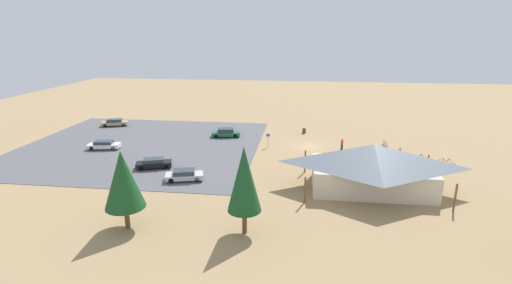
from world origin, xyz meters
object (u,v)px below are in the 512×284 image
object	(u,v)px
car_tan_near_entry	(115,122)
bike_pavilion	(372,165)
car_silver_mid_lot	(184,175)
bicycle_green_yard_front	(423,163)
bicycle_purple_lone_east	(399,151)
bicycle_silver_yard_center	(385,144)
bicycle_teal_mid_cluster	(407,162)
lot_sign	(268,138)
bicycle_black_lone_west	(432,170)
bicycle_white_by_bin	(451,167)
trash_bin	(304,131)
bicycle_blue_back_row	(384,147)
pine_far_east	(244,179)
car_black_back_corner	(154,163)
bicycle_yellow_yard_left	(422,157)
bicycle_orange_front_row	(392,155)
car_white_aisle_side	(104,145)
pine_east	(123,180)
bicycle_red_edge_north	(445,161)
car_green_far_end	(226,133)
visitor_by_pavilion	(342,144)

from	to	relation	value
car_tan_near_entry	bike_pavilion	bearing A→B (deg)	150.33
car_silver_mid_lot	bicycle_green_yard_front	bearing A→B (deg)	-163.26
bicycle_purple_lone_east	bicycle_silver_yard_center	distance (m)	3.78
bicycle_teal_mid_cluster	bike_pavilion	bearing A→B (deg)	55.00
lot_sign	bicycle_black_lone_west	size ratio (longest dim) A/B	1.41
bicycle_black_lone_west	bicycle_white_by_bin	distance (m)	3.11
trash_bin	bicycle_teal_mid_cluster	size ratio (longest dim) A/B	0.56
bicycle_blue_back_row	car_tan_near_entry	world-z (taller)	car_tan_near_entry
pine_far_east	car_black_back_corner	xyz separation A→B (m)	(14.30, -14.81, -4.40)
bicycle_black_lone_west	bicycle_yellow_yard_left	xyz separation A→B (m)	(-0.18, -4.96, -0.01)
car_silver_mid_lot	bicycle_silver_yard_center	bearing A→B (deg)	-146.83
bicycle_orange_front_row	car_white_aisle_side	distance (m)	42.65
bicycle_purple_lone_east	car_white_aisle_side	distance (m)	44.21
bike_pavilion	bicycle_silver_yard_center	size ratio (longest dim) A/B	9.26
bike_pavilion	trash_bin	distance (m)	25.10
lot_sign	bicycle_silver_yard_center	bearing A→B (deg)	-171.64
bicycle_yellow_yard_left	car_black_back_corner	size ratio (longest dim) A/B	0.35
car_white_aisle_side	bicycle_blue_back_row	bearing A→B (deg)	-173.10
trash_bin	bicycle_purple_lone_east	size ratio (longest dim) A/B	0.59
bike_pavilion	bicycle_white_by_bin	bearing A→B (deg)	-145.93
car_silver_mid_lot	pine_far_east	bearing A→B (deg)	128.92
trash_bin	bicycle_orange_front_row	size ratio (longest dim) A/B	0.54
pine_east	bicycle_black_lone_west	size ratio (longest dim) A/B	4.76
pine_far_east	bicycle_red_edge_north	xyz separation A→B (m)	(-24.18, -21.48, -4.76)
bicycle_teal_mid_cluster	bicycle_black_lone_west	bearing A→B (deg)	133.99
bicycle_white_by_bin	car_white_aisle_side	xyz separation A→B (m)	(49.10, -2.84, 0.30)
car_green_far_end	visitor_by_pavilion	bearing A→B (deg)	165.11
lot_sign	bicycle_purple_lone_east	size ratio (longest dim) A/B	1.43
bicycle_silver_yard_center	bicycle_red_edge_north	bearing A→B (deg)	131.20
bicycle_black_lone_west	bicycle_blue_back_row	size ratio (longest dim) A/B	0.96
bicycle_white_by_bin	car_silver_mid_lot	xyz separation A→B (m)	(33.16, 7.81, 0.32)
bike_pavilion	bicycle_silver_yard_center	xyz separation A→B (m)	(-5.08, -17.44, -2.57)
bicycle_purple_lone_east	bike_pavilion	bearing A→B (deg)	65.37
pine_east	car_black_back_corner	world-z (taller)	pine_east
car_green_far_end	bicycle_white_by_bin	bearing A→B (deg)	159.53
car_green_far_end	car_white_aisle_side	distance (m)	19.29
pine_far_east	car_white_aisle_side	distance (m)	33.53
bicycle_green_yard_front	bicycle_red_edge_north	bearing A→B (deg)	-159.21
lot_sign	bicycle_orange_front_row	xyz separation A→B (m)	(-17.99, 2.77, -1.06)
bicycle_red_edge_north	bicycle_teal_mid_cluster	bearing A→B (deg)	13.90
car_silver_mid_lot	car_white_aisle_side	distance (m)	19.18
bicycle_red_edge_north	car_tan_near_entry	size ratio (longest dim) A/B	0.32
bicycle_white_by_bin	bicycle_blue_back_row	size ratio (longest dim) A/B	0.93
bicycle_purple_lone_east	car_white_aisle_side	size ratio (longest dim) A/B	0.31
lot_sign	visitor_by_pavilion	size ratio (longest dim) A/B	1.25
bicycle_red_edge_north	car_black_back_corner	xyz separation A→B (m)	(38.48, 6.67, 0.36)
bicycle_red_edge_north	trash_bin	bearing A→B (deg)	-35.69
lot_sign	car_tan_near_entry	xyz separation A→B (m)	(30.02, -9.78, -0.70)
pine_east	bicycle_purple_lone_east	size ratio (longest dim) A/B	4.82
bicycle_red_edge_north	car_white_aisle_side	size ratio (longest dim) A/B	0.33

